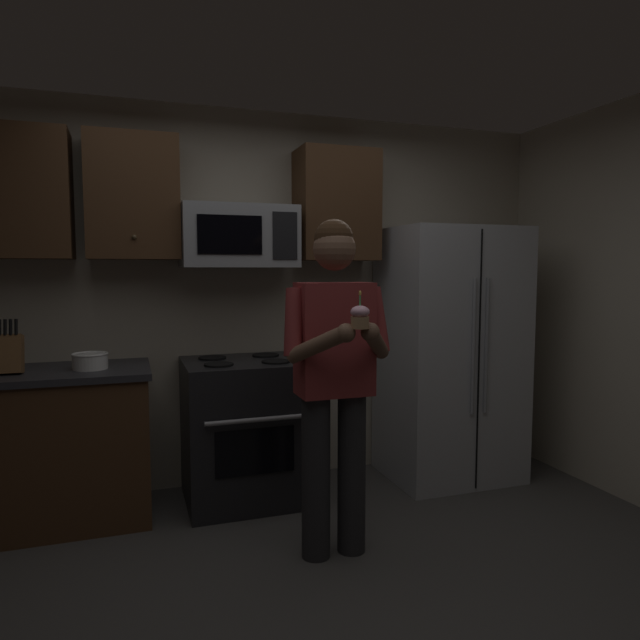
% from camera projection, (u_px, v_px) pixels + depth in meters
% --- Properties ---
extents(ground_plane, '(6.00, 6.00, 0.00)m').
position_uv_depth(ground_plane, '(339.00, 610.00, 2.52)').
color(ground_plane, '#474442').
extents(wall_back, '(4.40, 0.10, 2.60)m').
position_uv_depth(wall_back, '(253.00, 299.00, 4.05)').
color(wall_back, '#B7AD99').
rests_on(wall_back, ground).
extents(oven_range, '(0.76, 0.70, 0.93)m').
position_uv_depth(oven_range, '(244.00, 430.00, 3.71)').
color(oven_range, black).
rests_on(oven_range, ground).
extents(microwave, '(0.74, 0.41, 0.40)m').
position_uv_depth(microwave, '(238.00, 237.00, 3.71)').
color(microwave, '#9EA0A5').
extents(refrigerator, '(0.90, 0.75, 1.80)m').
position_uv_depth(refrigerator, '(449.00, 354.00, 4.12)').
color(refrigerator, '#B7BABF').
rests_on(refrigerator, ground).
extents(cabinet_row_upper, '(2.78, 0.36, 0.76)m').
position_uv_depth(cabinet_row_upper, '(145.00, 198.00, 3.56)').
color(cabinet_row_upper, '#4C301C').
extents(counter_left, '(1.44, 0.66, 0.92)m').
position_uv_depth(counter_left, '(23.00, 449.00, 3.32)').
color(counter_left, '#4C301C').
rests_on(counter_left, ground).
extents(knife_block, '(0.16, 0.15, 0.32)m').
position_uv_depth(knife_block, '(7.00, 353.00, 3.20)').
color(knife_block, brown).
rests_on(knife_block, counter_left).
extents(bowl_large_white, '(0.21, 0.21, 0.10)m').
position_uv_depth(bowl_large_white, '(90.00, 361.00, 3.36)').
color(bowl_large_white, white).
rests_on(bowl_large_white, counter_left).
extents(person, '(0.60, 0.48, 1.76)m').
position_uv_depth(person, '(335.00, 369.00, 2.93)').
color(person, '#262628').
rests_on(person, ground).
extents(cupcake, '(0.09, 0.09, 0.17)m').
position_uv_depth(cupcake, '(360.00, 317.00, 2.59)').
color(cupcake, '#A87F56').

